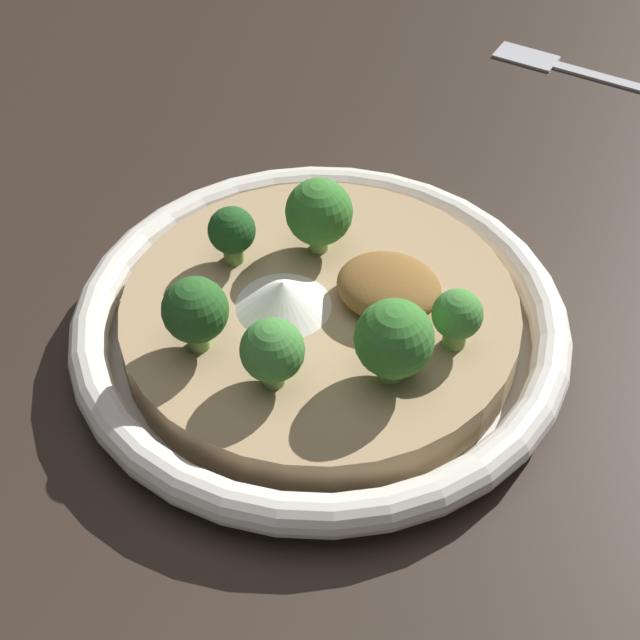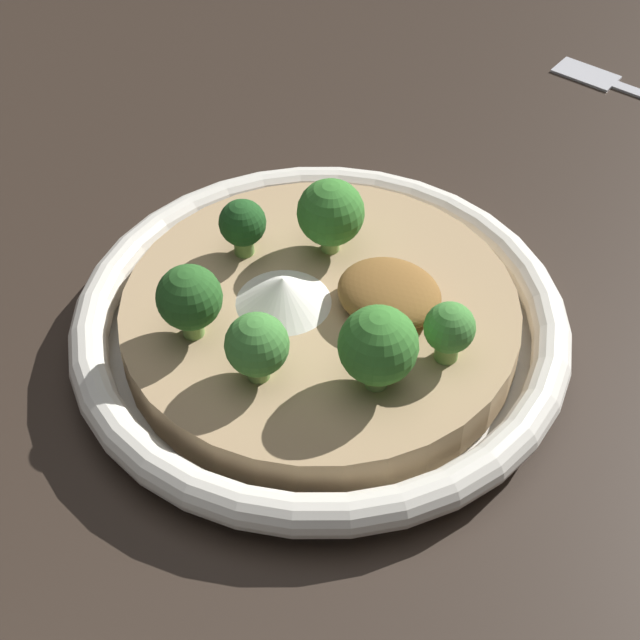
{
  "view_description": "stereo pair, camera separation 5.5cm",
  "coord_description": "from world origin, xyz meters",
  "px_view_note": "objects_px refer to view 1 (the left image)",
  "views": [
    {
      "loc": [
        -0.2,
        0.33,
        0.41
      ],
      "look_at": [
        0.0,
        0.0,
        0.02
      ],
      "focal_mm": 55.0,
      "sensor_mm": 36.0,
      "label": 1
    },
    {
      "loc": [
        -0.25,
        0.3,
        0.41
      ],
      "look_at": [
        0.0,
        0.0,
        0.02
      ],
      "focal_mm": 55.0,
      "sensor_mm": 36.0,
      "label": 2
    }
  ],
  "objects_px": {
    "broccoli_front": "(319,213)",
    "broccoli_right": "(232,232)",
    "broccoli_left": "(394,340)",
    "broccoli_back_right": "(195,311)",
    "broccoli_back_left": "(272,352)",
    "broccoli_front_left": "(457,316)",
    "fork_utensil": "(572,68)",
    "risotto_bowl": "(320,324)"
  },
  "relations": [
    {
      "from": "broccoli_back_left",
      "to": "broccoli_right",
      "type": "height_order",
      "value": "broccoli_back_left"
    },
    {
      "from": "broccoli_right",
      "to": "broccoli_front",
      "type": "bearing_deg",
      "value": -137.53
    },
    {
      "from": "broccoli_left",
      "to": "broccoli_front",
      "type": "relative_size",
      "value": 1.04
    },
    {
      "from": "risotto_bowl",
      "to": "broccoli_front_left",
      "type": "relative_size",
      "value": 7.96
    },
    {
      "from": "broccoli_back_left",
      "to": "broccoli_back_right",
      "type": "distance_m",
      "value": 0.05
    },
    {
      "from": "broccoli_back_right",
      "to": "fork_utensil",
      "type": "distance_m",
      "value": 0.43
    },
    {
      "from": "broccoli_back_left",
      "to": "broccoli_right",
      "type": "relative_size",
      "value": 1.11
    },
    {
      "from": "risotto_bowl",
      "to": "broccoli_left",
      "type": "bearing_deg",
      "value": 155.09
    },
    {
      "from": "risotto_bowl",
      "to": "broccoli_back_left",
      "type": "xyz_separation_m",
      "value": [
        -0.01,
        0.06,
        0.04
      ]
    },
    {
      "from": "broccoli_back_right",
      "to": "broccoli_front_left",
      "type": "bearing_deg",
      "value": -148.24
    },
    {
      "from": "broccoli_front",
      "to": "fork_utensil",
      "type": "height_order",
      "value": "broccoli_front"
    },
    {
      "from": "broccoli_left",
      "to": "broccoli_back_right",
      "type": "relative_size",
      "value": 1.1
    },
    {
      "from": "risotto_bowl",
      "to": "broccoli_back_right",
      "type": "relative_size",
      "value": 6.38
    },
    {
      "from": "broccoli_left",
      "to": "broccoli_front_left",
      "type": "height_order",
      "value": "broccoli_left"
    },
    {
      "from": "broccoli_front_left",
      "to": "risotto_bowl",
      "type": "bearing_deg",
      "value": 7.89
    },
    {
      "from": "broccoli_front_left",
      "to": "fork_utensil",
      "type": "xyz_separation_m",
      "value": [
        0.06,
        -0.35,
        -0.05
      ]
    },
    {
      "from": "broccoli_left",
      "to": "broccoli_front_left",
      "type": "bearing_deg",
      "value": -114.18
    },
    {
      "from": "broccoli_front",
      "to": "broccoli_right",
      "type": "height_order",
      "value": "broccoli_front"
    },
    {
      "from": "fork_utensil",
      "to": "risotto_bowl",
      "type": "bearing_deg",
      "value": 86.46
    },
    {
      "from": "broccoli_front",
      "to": "broccoli_back_right",
      "type": "bearing_deg",
      "value": 82.29
    },
    {
      "from": "broccoli_back_left",
      "to": "broccoli_front_left",
      "type": "bearing_deg",
      "value": -133.0
    },
    {
      "from": "broccoli_right",
      "to": "fork_utensil",
      "type": "height_order",
      "value": "broccoli_right"
    },
    {
      "from": "broccoli_back_left",
      "to": "broccoli_back_right",
      "type": "height_order",
      "value": "broccoli_back_right"
    },
    {
      "from": "broccoli_right",
      "to": "broccoli_front_left",
      "type": "height_order",
      "value": "same"
    },
    {
      "from": "broccoli_back_right",
      "to": "broccoli_back_left",
      "type": "bearing_deg",
      "value": 178.87
    },
    {
      "from": "broccoli_left",
      "to": "broccoli_front_left",
      "type": "distance_m",
      "value": 0.04
    },
    {
      "from": "broccoli_back_right",
      "to": "broccoli_front_left",
      "type": "relative_size",
      "value": 1.25
    },
    {
      "from": "broccoli_back_left",
      "to": "broccoli_back_right",
      "type": "bearing_deg",
      "value": -1.13
    },
    {
      "from": "broccoli_left",
      "to": "broccoli_back_right",
      "type": "height_order",
      "value": "broccoli_left"
    },
    {
      "from": "broccoli_back_left",
      "to": "fork_utensil",
      "type": "height_order",
      "value": "broccoli_back_left"
    },
    {
      "from": "broccoli_back_left",
      "to": "broccoli_right",
      "type": "distance_m",
      "value": 0.1
    },
    {
      "from": "broccoli_front",
      "to": "broccoli_front_left",
      "type": "distance_m",
      "value": 0.11
    },
    {
      "from": "broccoli_front",
      "to": "broccoli_front_left",
      "type": "height_order",
      "value": "broccoli_front"
    },
    {
      "from": "broccoli_front",
      "to": "broccoli_front_left",
      "type": "bearing_deg",
      "value": 163.85
    },
    {
      "from": "broccoli_front_left",
      "to": "broccoli_back_left",
      "type": "bearing_deg",
      "value": 47.0
    },
    {
      "from": "broccoli_right",
      "to": "fork_utensil",
      "type": "distance_m",
      "value": 0.37
    },
    {
      "from": "fork_utensil",
      "to": "broccoli_front",
      "type": "bearing_deg",
      "value": 81.75
    },
    {
      "from": "broccoli_left",
      "to": "broccoli_right",
      "type": "height_order",
      "value": "broccoli_left"
    },
    {
      "from": "broccoli_right",
      "to": "broccoli_front_left",
      "type": "distance_m",
      "value": 0.14
    },
    {
      "from": "risotto_bowl",
      "to": "broccoli_back_left",
      "type": "height_order",
      "value": "broccoli_back_left"
    },
    {
      "from": "broccoli_left",
      "to": "broccoli_back_right",
      "type": "xyz_separation_m",
      "value": [
        0.1,
        0.03,
        -0.0
      ]
    },
    {
      "from": "risotto_bowl",
      "to": "fork_utensil",
      "type": "height_order",
      "value": "risotto_bowl"
    }
  ]
}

